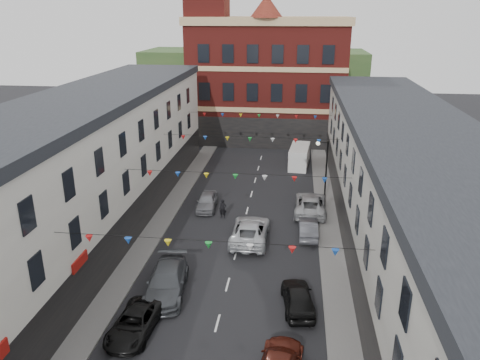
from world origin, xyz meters
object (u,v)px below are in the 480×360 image
at_px(car_right_e, 308,228).
at_px(pedestrian, 223,209).
at_px(car_right_f, 310,204).
at_px(car_left_c, 134,323).
at_px(moving_car, 250,231).
at_px(white_van, 299,156).
at_px(car_left_e, 207,201).
at_px(car_right_d, 298,298).
at_px(street_lamp, 324,164).
at_px(car_left_d, 167,282).

bearing_deg(car_right_e, pedestrian, -21.19).
bearing_deg(car_right_f, car_left_c, 62.75).
distance_m(moving_car, white_van, 19.34).
relative_size(car_left_e, car_right_d, 0.96).
relative_size(car_left_c, moving_car, 0.78).
height_order(moving_car, white_van, white_van).
bearing_deg(car_right_e, car_right_d, 84.32).
height_order(street_lamp, moving_car, street_lamp).
xyz_separation_m(street_lamp, car_left_d, (-10.15, -15.39, -3.08)).
relative_size(street_lamp, pedestrian, 3.61).
relative_size(car_right_d, car_right_f, 0.74).
relative_size(car_left_c, car_right_f, 0.79).
bearing_deg(white_van, moving_car, -96.01).
height_order(car_right_d, car_right_e, car_right_d).
bearing_deg(car_left_c, car_left_e, 91.22).
distance_m(car_left_c, car_right_f, 20.19).
height_order(car_left_e, car_right_e, car_left_e).
bearing_deg(car_right_d, car_left_c, 13.05).
height_order(car_left_c, pedestrian, pedestrian).
height_order(white_van, pedestrian, white_van).
height_order(moving_car, pedestrian, pedestrian).
xyz_separation_m(car_left_c, car_right_f, (9.82, 17.63, 0.17)).
bearing_deg(car_left_d, street_lamp, 50.62).
xyz_separation_m(car_left_c, car_right_d, (8.81, 3.33, 0.10)).
bearing_deg(white_van, car_left_e, -116.36).
distance_m(car_right_d, white_van, 27.37).
relative_size(car_left_e, white_van, 0.79).
height_order(car_left_c, car_left_d, car_left_d).
relative_size(car_right_e, pedestrian, 2.42).
distance_m(car_left_d, car_left_e, 13.44).
bearing_deg(street_lamp, car_left_c, -119.32).
bearing_deg(car_left_e, car_right_e, -29.07).
height_order(car_right_f, moving_car, moving_car).
height_order(car_left_c, white_van, white_van).
distance_m(car_left_c, moving_car, 12.80).
bearing_deg(white_van, car_right_e, -82.63).
bearing_deg(pedestrian, car_left_d, -101.02).
relative_size(car_right_e, moving_car, 0.69).
height_order(car_left_c, car_right_e, car_right_e).
bearing_deg(car_left_d, car_right_e, 39.66).
bearing_deg(moving_car, car_left_e, -51.44).
bearing_deg(car_left_c, car_right_d, 24.30).
bearing_deg(car_right_d, car_right_e, -102.07).
distance_m(car_right_f, white_van, 13.11).
distance_m(car_right_e, white_van, 17.72).
height_order(car_right_e, white_van, white_van).
relative_size(car_left_d, car_right_d, 1.32).
xyz_separation_m(car_left_e, car_right_f, (9.10, 0.22, 0.10)).
height_order(street_lamp, car_left_d, street_lamp).
xyz_separation_m(street_lamp, pedestrian, (-8.43, -3.78, -3.07)).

